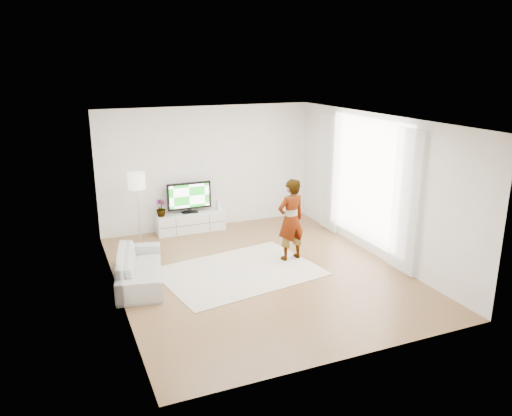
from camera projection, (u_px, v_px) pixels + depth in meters
name	position (u px, v px, depth m)	size (l,w,h in m)	color
floor	(259.00, 273.00, 9.20)	(6.00, 6.00, 0.00)	olive
ceiling	(259.00, 120.00, 8.41)	(6.00, 6.00, 0.00)	white
wall_left	(114.00, 216.00, 7.87)	(0.02, 6.00, 2.80)	white
wall_right	(377.00, 186.00, 9.73)	(0.02, 6.00, 2.80)	white
wall_back	(208.00, 168.00, 11.46)	(5.00, 0.02, 2.80)	white
wall_front	(354.00, 259.00, 6.15)	(5.00, 0.02, 2.80)	white
window	(367.00, 181.00, 9.97)	(0.01, 2.60, 2.50)	white
curtain_near	(406.00, 202.00, 8.82)	(0.04, 0.70, 2.60)	white
curtain_far	(330.00, 173.00, 11.12)	(0.04, 0.70, 2.60)	white
media_console	(191.00, 222.00, 11.39)	(1.55, 0.44, 0.44)	white
television	(189.00, 196.00, 11.24)	(1.01, 0.20, 0.70)	black
game_console	(218.00, 205.00, 11.54)	(0.07, 0.18, 0.24)	white
potted_plant	(161.00, 208.00, 11.03)	(0.21, 0.21, 0.38)	#3F7238
rug	(240.00, 272.00, 9.22)	(2.79, 2.01, 0.01)	beige
player	(291.00, 220.00, 9.59)	(0.59, 0.38, 1.61)	#334772
sofa	(140.00, 267.00, 8.74)	(1.91, 0.74, 0.56)	#BBBBB5
floor_lamp	(137.00, 184.00, 10.17)	(0.35, 0.35, 1.58)	silver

